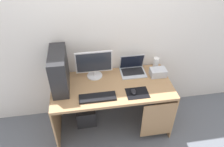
{
  "coord_description": "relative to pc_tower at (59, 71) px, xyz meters",
  "views": [
    {
      "loc": [
        -0.31,
        -1.97,
        2.43
      ],
      "look_at": [
        0.0,
        0.0,
        0.91
      ],
      "focal_mm": 34.53,
      "sensor_mm": 36.0,
      "label": 1
    }
  ],
  "objects": [
    {
      "name": "ground_plane",
      "position": [
        0.6,
        -0.09,
        -0.96
      ],
      "size": [
        8.0,
        8.0,
        0.0
      ],
      "primitive_type": "plane",
      "color": "slate"
    },
    {
      "name": "wall_back",
      "position": [
        0.6,
        0.3,
        0.34
      ],
      "size": [
        4.0,
        0.05,
        2.6
      ],
      "color": "silver",
      "rests_on": "ground_plane"
    },
    {
      "name": "desk",
      "position": [
        0.62,
        -0.1,
        -0.37
      ],
      "size": [
        1.46,
        0.69,
        0.73
      ],
      "color": "#A37A51",
      "rests_on": "ground_plane"
    },
    {
      "name": "pc_tower",
      "position": [
        0.0,
        0.0,
        0.0
      ],
      "size": [
        0.18,
        0.5,
        0.46
      ],
      "primitive_type": "cube",
      "color": "#232326",
      "rests_on": "desk"
    },
    {
      "name": "monitor",
      "position": [
        0.41,
        0.12,
        -0.04
      ],
      "size": [
        0.45,
        0.2,
        0.37
      ],
      "color": "silver",
      "rests_on": "desk"
    },
    {
      "name": "laptop",
      "position": [
        0.91,
        0.14,
        -0.18
      ],
      "size": [
        0.32,
        0.24,
        0.24
      ],
      "color": "#B7BCC6",
      "rests_on": "desk"
    },
    {
      "name": "speaker",
      "position": [
        1.23,
        0.17,
        -0.15
      ],
      "size": [
        0.07,
        0.07,
        0.16
      ],
      "primitive_type": "cylinder",
      "color": "white",
      "rests_on": "desk"
    },
    {
      "name": "projector",
      "position": [
        1.21,
        0.01,
        -0.18
      ],
      "size": [
        0.2,
        0.14,
        0.1
      ],
      "primitive_type": "cube",
      "color": "#B7BCC6",
      "rests_on": "desk"
    },
    {
      "name": "keyboard",
      "position": [
        0.4,
        -0.28,
        -0.22
      ],
      "size": [
        0.42,
        0.14,
        0.02
      ],
      "primitive_type": "cube",
      "color": "black",
      "rests_on": "desk"
    },
    {
      "name": "mousepad",
      "position": [
        0.87,
        -0.27,
        -0.23
      ],
      "size": [
        0.26,
        0.2,
        0.0
      ],
      "primitive_type": "cube",
      "color": "black",
      "rests_on": "desk"
    },
    {
      "name": "mouse_left",
      "position": [
        0.82,
        -0.26,
        -0.21
      ],
      "size": [
        0.06,
        0.1,
        0.03
      ],
      "primitive_type": "ellipsoid",
      "color": "black",
      "rests_on": "mousepad"
    },
    {
      "name": "subwoofer",
      "position": [
        0.25,
        0.03,
        -0.83
      ],
      "size": [
        0.26,
        0.26,
        0.26
      ],
      "primitive_type": "cube",
      "color": "#232326",
      "rests_on": "ground_plane"
    }
  ]
}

